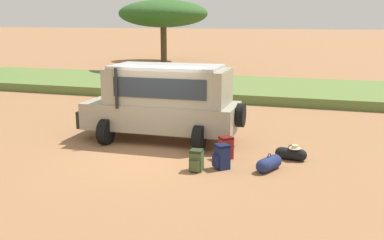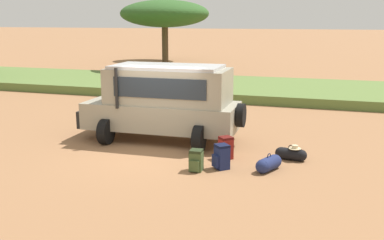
{
  "view_description": "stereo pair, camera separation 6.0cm",
  "coord_description": "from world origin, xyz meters",
  "px_view_note": "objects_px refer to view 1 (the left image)",
  "views": [
    {
      "loc": [
        4.92,
        -11.72,
        3.88
      ],
      "look_at": [
        1.11,
        0.37,
        1.0
      ],
      "focal_mm": 42.0,
      "sensor_mm": 36.0,
      "label": 1
    },
    {
      "loc": [
        4.98,
        -11.7,
        3.88
      ],
      "look_at": [
        1.11,
        0.37,
        1.0
      ],
      "focal_mm": 42.0,
      "sensor_mm": 36.0,
      "label": 2
    }
  ],
  "objects_px": {
    "backpack_beside_front_wheel": "(222,157)",
    "backpack_cluster_center": "(196,161)",
    "backpack_near_rear_wheel": "(226,148)",
    "duffel_bag_soft_canvas": "(269,164)",
    "safari_vehicle": "(164,101)",
    "acacia_tree_centre_back": "(163,14)",
    "acacia_tree_left_mid": "(164,16)",
    "duffel_bag_low_black_case": "(291,154)"
  },
  "relations": [
    {
      "from": "safari_vehicle",
      "to": "duffel_bag_low_black_case",
      "type": "xyz_separation_m",
      "value": [
        4.13,
        -0.91,
        -1.12
      ]
    },
    {
      "from": "safari_vehicle",
      "to": "backpack_cluster_center",
      "type": "distance_m",
      "value": 3.37
    },
    {
      "from": "acacia_tree_left_mid",
      "to": "acacia_tree_centre_back",
      "type": "xyz_separation_m",
      "value": [
        3.81,
        -10.11,
        0.1
      ]
    },
    {
      "from": "backpack_near_rear_wheel",
      "to": "duffel_bag_soft_canvas",
      "type": "xyz_separation_m",
      "value": [
        1.32,
        -0.65,
        -0.13
      ]
    },
    {
      "from": "duffel_bag_soft_canvas",
      "to": "duffel_bag_low_black_case",
      "type": "bearing_deg",
      "value": 66.91
    },
    {
      "from": "safari_vehicle",
      "to": "acacia_tree_left_mid",
      "type": "relative_size",
      "value": 0.95
    },
    {
      "from": "backpack_near_rear_wheel",
      "to": "acacia_tree_left_mid",
      "type": "distance_m",
      "value": 30.83
    },
    {
      "from": "duffel_bag_soft_canvas",
      "to": "acacia_tree_left_mid",
      "type": "height_order",
      "value": "acacia_tree_left_mid"
    },
    {
      "from": "backpack_cluster_center",
      "to": "backpack_beside_front_wheel",
      "type": "bearing_deg",
      "value": 33.93
    },
    {
      "from": "safari_vehicle",
      "to": "backpack_cluster_center",
      "type": "relative_size",
      "value": 9.49
    },
    {
      "from": "backpack_near_rear_wheel",
      "to": "acacia_tree_left_mid",
      "type": "bearing_deg",
      "value": 114.1
    },
    {
      "from": "backpack_beside_front_wheel",
      "to": "acacia_tree_left_mid",
      "type": "distance_m",
      "value": 31.65
    },
    {
      "from": "backpack_beside_front_wheel",
      "to": "backpack_cluster_center",
      "type": "height_order",
      "value": "backpack_beside_front_wheel"
    },
    {
      "from": "duffel_bag_low_black_case",
      "to": "acacia_tree_centre_back",
      "type": "xyz_separation_m",
      "value": [
        -10.47,
        17.37,
        4.0
      ]
    },
    {
      "from": "duffel_bag_low_black_case",
      "to": "acacia_tree_left_mid",
      "type": "height_order",
      "value": "acacia_tree_left_mid"
    },
    {
      "from": "safari_vehicle",
      "to": "acacia_tree_centre_back",
      "type": "xyz_separation_m",
      "value": [
        -6.34,
        16.46,
        2.88
      ]
    },
    {
      "from": "safari_vehicle",
      "to": "backpack_cluster_center",
      "type": "xyz_separation_m",
      "value": [
        1.87,
        -2.61,
        -1.02
      ]
    },
    {
      "from": "duffel_bag_soft_canvas",
      "to": "backpack_near_rear_wheel",
      "type": "bearing_deg",
      "value": 153.78
    },
    {
      "from": "acacia_tree_left_mid",
      "to": "backpack_beside_front_wheel",
      "type": "bearing_deg",
      "value": -66.37
    },
    {
      "from": "backpack_cluster_center",
      "to": "acacia_tree_left_mid",
      "type": "xyz_separation_m",
      "value": [
        -12.02,
        29.18,
        3.81
      ]
    },
    {
      "from": "acacia_tree_left_mid",
      "to": "acacia_tree_centre_back",
      "type": "height_order",
      "value": "acacia_tree_centre_back"
    },
    {
      "from": "backpack_near_rear_wheel",
      "to": "duffel_bag_soft_canvas",
      "type": "relative_size",
      "value": 0.7
    },
    {
      "from": "safari_vehicle",
      "to": "acacia_tree_left_mid",
      "type": "bearing_deg",
      "value": 110.9
    },
    {
      "from": "safari_vehicle",
      "to": "acacia_tree_left_mid",
      "type": "distance_m",
      "value": 28.58
    },
    {
      "from": "safari_vehicle",
      "to": "backpack_near_rear_wheel",
      "type": "xyz_separation_m",
      "value": [
        2.34,
        -1.35,
        -0.98
      ]
    },
    {
      "from": "acacia_tree_left_mid",
      "to": "duffel_bag_soft_canvas",
      "type": "bearing_deg",
      "value": -64.2
    },
    {
      "from": "acacia_tree_left_mid",
      "to": "duffel_bag_low_black_case",
      "type": "bearing_deg",
      "value": -62.55
    },
    {
      "from": "duffel_bag_soft_canvas",
      "to": "acacia_tree_centre_back",
      "type": "height_order",
      "value": "acacia_tree_centre_back"
    },
    {
      "from": "duffel_bag_low_black_case",
      "to": "acacia_tree_centre_back",
      "type": "height_order",
      "value": "acacia_tree_centre_back"
    },
    {
      "from": "backpack_cluster_center",
      "to": "backpack_near_rear_wheel",
      "type": "distance_m",
      "value": 1.35
    },
    {
      "from": "backpack_beside_front_wheel",
      "to": "acacia_tree_left_mid",
      "type": "xyz_separation_m",
      "value": [
        -12.6,
        28.79,
        3.76
      ]
    },
    {
      "from": "backpack_near_rear_wheel",
      "to": "backpack_beside_front_wheel",
      "type": "bearing_deg",
      "value": -83.15
    },
    {
      "from": "backpack_beside_front_wheel",
      "to": "acacia_tree_centre_back",
      "type": "bearing_deg",
      "value": 115.21
    },
    {
      "from": "backpack_cluster_center",
      "to": "duffel_bag_low_black_case",
      "type": "xyz_separation_m",
      "value": [
        2.26,
        1.7,
        -0.1
      ]
    },
    {
      "from": "backpack_cluster_center",
      "to": "duffel_bag_low_black_case",
      "type": "relative_size",
      "value": 0.64
    },
    {
      "from": "backpack_cluster_center",
      "to": "duffel_bag_soft_canvas",
      "type": "relative_size",
      "value": 0.62
    },
    {
      "from": "safari_vehicle",
      "to": "duffel_bag_low_black_case",
      "type": "bearing_deg",
      "value": -12.45
    },
    {
      "from": "backpack_cluster_center",
      "to": "duffel_bag_soft_canvas",
      "type": "bearing_deg",
      "value": 18.76
    },
    {
      "from": "safari_vehicle",
      "to": "acacia_tree_centre_back",
      "type": "height_order",
      "value": "acacia_tree_centre_back"
    },
    {
      "from": "backpack_near_rear_wheel",
      "to": "duffel_bag_soft_canvas",
      "type": "height_order",
      "value": "backpack_near_rear_wheel"
    },
    {
      "from": "backpack_beside_front_wheel",
      "to": "backpack_near_rear_wheel",
      "type": "distance_m",
      "value": 0.87
    },
    {
      "from": "backpack_cluster_center",
      "to": "duffel_bag_low_black_case",
      "type": "height_order",
      "value": "backpack_cluster_center"
    }
  ]
}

